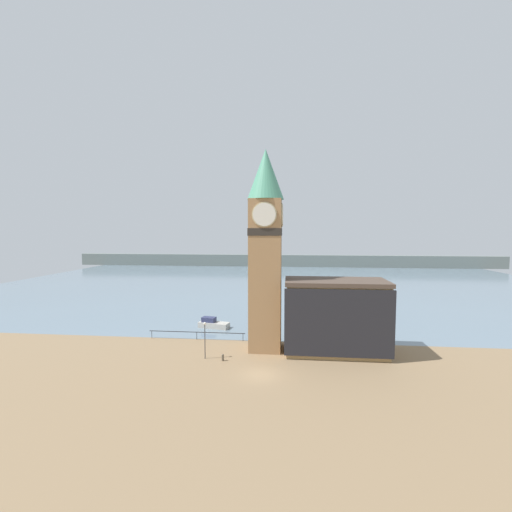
# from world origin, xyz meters

# --- Properties ---
(ground_plane) EXTENTS (160.00, 160.00, 0.00)m
(ground_plane) POSITION_xyz_m (0.00, 0.00, 0.00)
(ground_plane) COLOR #846B4C
(water) EXTENTS (160.00, 120.00, 0.00)m
(water) POSITION_xyz_m (0.00, 71.00, -0.00)
(water) COLOR slate
(water) RESTS_ON ground_plane
(far_shoreline) EXTENTS (180.00, 3.00, 5.00)m
(far_shoreline) POSITION_xyz_m (0.00, 111.00, 2.50)
(far_shoreline) COLOR slate
(far_shoreline) RESTS_ON water
(pier_railing) EXTENTS (13.64, 0.08, 1.09)m
(pier_railing) POSITION_xyz_m (-9.89, 10.75, 0.97)
(pier_railing) COLOR #232328
(pier_railing) RESTS_ON ground_plane
(clock_tower) EXTENTS (4.56, 4.56, 25.27)m
(clock_tower) POSITION_xyz_m (-0.08, 7.91, 13.43)
(clock_tower) COLOR #9E754C
(clock_tower) RESTS_ON ground_plane
(pier_building) EXTENTS (12.58, 6.51, 9.12)m
(pier_building) POSITION_xyz_m (8.68, 7.56, 4.58)
(pier_building) COLOR #A88451
(pier_building) RESTS_ON ground_plane
(boat_near) EXTENTS (5.02, 2.73, 1.60)m
(boat_near) POSITION_xyz_m (-8.99, 16.84, 0.60)
(boat_near) COLOR #B7B2A8
(boat_near) RESTS_ON water
(mooring_bollard_near) EXTENTS (0.28, 0.28, 0.82)m
(mooring_bollard_near) POSITION_xyz_m (-4.73, 3.36, 0.44)
(mooring_bollard_near) COLOR brown
(mooring_bollard_near) RESTS_ON ground_plane
(lamp_post) EXTENTS (0.32, 0.32, 4.41)m
(lamp_post) POSITION_xyz_m (-6.96, 3.87, 3.04)
(lamp_post) COLOR #2D2D33
(lamp_post) RESTS_ON ground_plane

